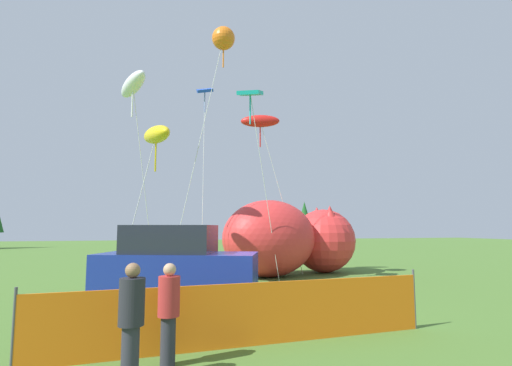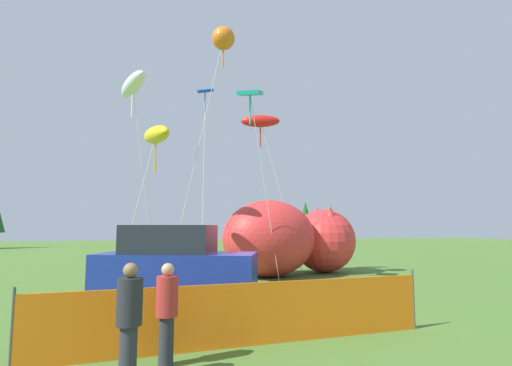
{
  "view_description": "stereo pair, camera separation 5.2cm",
  "coord_description": "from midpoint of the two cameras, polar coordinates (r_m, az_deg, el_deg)",
  "views": [
    {
      "loc": [
        -3.07,
        -10.72,
        2.26
      ],
      "look_at": [
        1.32,
        5.72,
        4.13
      ],
      "focal_mm": 28.0,
      "sensor_mm": 36.0,
      "label": 1
    },
    {
      "loc": [
        -3.02,
        -10.73,
        2.26
      ],
      "look_at": [
        1.32,
        5.72,
        4.13
      ],
      "focal_mm": 28.0,
      "sensor_mm": 36.0,
      "label": 2
    }
  ],
  "objects": [
    {
      "name": "kite_orange_flower",
      "position": [
        18.31,
        -4.62,
        19.8
      ],
      "size": [
        2.65,
        0.99,
        10.83
      ],
      "color": "silver",
      "rests_on": "ground"
    },
    {
      "name": "horizon_tree_east",
      "position": [
        53.59,
        7.1,
        -4.96
      ],
      "size": [
        2.35,
        2.35,
        5.6
      ],
      "color": "brown",
      "rests_on": "ground"
    },
    {
      "name": "inflatable_cat",
      "position": [
        18.99,
        4.72,
        -8.22
      ],
      "size": [
        7.39,
        4.93,
        3.48
      ],
      "rotation": [
        0.0,
        0.0,
        0.31
      ],
      "color": "red",
      "rests_on": "ground"
    },
    {
      "name": "ground_plane",
      "position": [
        11.37,
        1.11,
        -17.73
      ],
      "size": [
        120.0,
        120.0,
        0.0
      ],
      "primitive_type": "plane",
      "color": "#4C752D"
    },
    {
      "name": "spectator_in_white_shirt",
      "position": [
        7.07,
        -12.4,
        -17.19
      ],
      "size": [
        0.36,
        0.36,
        1.65
      ],
      "color": "#2D2D38",
      "rests_on": "ground"
    },
    {
      "name": "kite_blue_box",
      "position": [
        23.64,
        -7.23,
        12.47
      ],
      "size": [
        0.94,
        3.15,
        10.39
      ],
      "color": "silver",
      "rests_on": "ground"
    },
    {
      "name": "safety_fence",
      "position": [
        8.03,
        -1.1,
        -18.25
      ],
      "size": [
        7.89,
        0.71,
        1.3
      ],
      "rotation": [
        0.0,
        0.0,
        0.08
      ],
      "color": "orange",
      "rests_on": "ground"
    },
    {
      "name": "parked_car",
      "position": [
        11.33,
        -11.31,
        -11.94
      ],
      "size": [
        4.61,
        3.12,
        2.31
      ],
      "rotation": [
        0.0,
        0.0,
        -0.34
      ],
      "color": "navy",
      "rests_on": "ground"
    },
    {
      "name": "kite_teal_diamond",
      "position": [
        16.58,
        -0.69,
        12.23
      ],
      "size": [
        2.08,
        1.39,
        7.88
      ],
      "color": "silver",
      "rests_on": "ground"
    },
    {
      "name": "spectator_in_black_shirt",
      "position": [
        6.44,
        -17.44,
        -17.78
      ],
      "size": [
        0.38,
        0.38,
        1.72
      ],
      "color": "#2D2D38",
      "rests_on": "ground"
    },
    {
      "name": "kite_white_ghost",
      "position": [
        16.87,
        -17.09,
        13.2
      ],
      "size": [
        1.78,
        2.48,
        8.29
      ],
      "color": "silver",
      "rests_on": "ground"
    },
    {
      "name": "kite_yellow_hero",
      "position": [
        14.5,
        -14.01,
        6.65
      ],
      "size": [
        1.87,
        3.19,
        6.02
      ],
      "color": "silver",
      "rests_on": "ground"
    },
    {
      "name": "kite_red_lizard",
      "position": [
        19.91,
        0.71,
        8.76
      ],
      "size": [
        3.1,
        1.16,
        7.84
      ],
      "color": "silver",
      "rests_on": "ground"
    },
    {
      "name": "folding_chair",
      "position": [
        10.1,
        13.33,
        -15.88
      ],
      "size": [
        0.63,
        0.63,
        0.9
      ],
      "rotation": [
        0.0,
        0.0,
        2.03
      ],
      "color": "#1959A5",
      "rests_on": "ground"
    }
  ]
}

